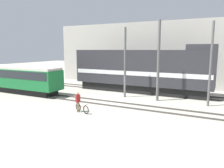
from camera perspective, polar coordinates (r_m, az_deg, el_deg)
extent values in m
plane|color=#9E998C|center=(23.01, 0.83, -4.12)|extent=(120.00, 120.00, 0.00)
cube|color=#47423D|center=(20.79, -2.32, -5.37)|extent=(60.00, 0.07, 0.14)
cube|color=#47423D|center=(22.01, -0.48, -4.54)|extent=(60.00, 0.07, 0.14)
cube|color=#47423D|center=(26.92, 4.99, -2.06)|extent=(60.00, 0.07, 0.14)
cube|color=#47423D|center=(28.24, 6.09, -1.56)|extent=(60.00, 0.07, 0.14)
cube|color=#B7B2A8|center=(34.92, 10.72, 7.79)|extent=(30.28, 6.00, 9.13)
cube|color=black|center=(27.19, 7.30, -1.07)|extent=(15.44, 2.55, 1.00)
cube|color=#2D2D33|center=(26.86, 7.41, 4.36)|extent=(16.78, 3.00, 4.17)
cube|color=white|center=(26.92, 7.39, 3.04)|extent=(16.45, 3.04, 0.50)
cube|color=#2D2D33|center=(25.30, 22.56, 8.87)|extent=(3.00, 2.85, 0.60)
cube|color=black|center=(28.86, -22.63, -1.42)|extent=(9.95, 2.00, 0.70)
cube|color=#196B33|center=(28.65, -22.81, 1.45)|extent=(11.31, 2.50, 2.21)
cube|color=#1E2328|center=(28.58, -22.88, 2.55)|extent=(10.86, 2.54, 0.90)
cube|color=beige|center=(28.52, -22.96, 3.95)|extent=(11.08, 2.38, 0.30)
torus|color=black|center=(18.10, -6.83, -6.69)|extent=(0.69, 0.30, 0.71)
torus|color=black|center=(18.97, -8.82, -6.00)|extent=(0.69, 0.30, 0.71)
cylinder|color=#B21E1E|center=(18.50, -7.86, -5.97)|extent=(0.89, 0.35, 0.04)
cylinder|color=#B21E1E|center=(18.81, -8.57, -5.63)|extent=(0.03, 0.03, 0.32)
cylinder|color=#262626|center=(18.00, -6.85, -5.45)|extent=(0.17, 0.42, 0.02)
cylinder|color=#8C7A5B|center=(18.77, -8.66, -5.94)|extent=(0.11, 0.11, 0.85)
cylinder|color=#8C7A5B|center=(18.68, -9.06, -6.02)|extent=(0.11, 0.11, 0.85)
cube|color=maroon|center=(18.55, -8.92, -3.73)|extent=(0.33, 0.41, 0.65)
sphere|color=tan|center=(18.45, -8.95, -2.39)|extent=(0.23, 0.23, 0.23)
cylinder|color=#595959|center=(23.77, 3.42, 5.53)|extent=(0.24, 0.24, 7.58)
cylinder|color=#595959|center=(22.54, 12.03, 5.83)|extent=(0.27, 0.27, 8.11)
cylinder|color=#595959|center=(21.79, 24.38, 4.63)|extent=(0.22, 0.22, 7.74)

